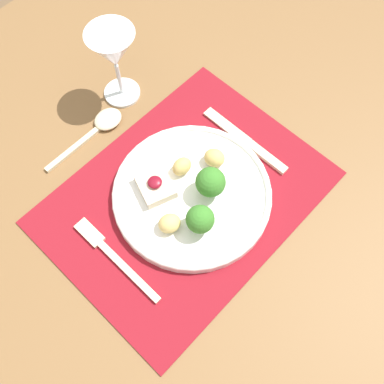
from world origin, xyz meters
name	(u,v)px	position (x,y,z in m)	size (l,w,h in m)	color
ground_plane	(189,295)	(0.00, 0.00, 0.00)	(8.00, 8.00, 0.00)	brown
dining_table	(186,214)	(0.00, 0.00, 0.70)	(1.59, 1.25, 0.78)	brown
placemat	(185,197)	(0.00, 0.00, 0.78)	(0.48, 0.36, 0.00)	maroon
dinner_plate	(192,194)	(0.01, -0.01, 0.80)	(0.28, 0.28, 0.08)	white
fork	(111,254)	(-0.16, 0.02, 0.78)	(0.02, 0.20, 0.01)	beige
knife	(250,144)	(0.16, -0.01, 0.78)	(0.02, 0.20, 0.01)	beige
spoon	(102,124)	(0.00, 0.22, 0.78)	(0.18, 0.05, 0.02)	beige
wine_glass_near	(113,53)	(0.08, 0.25, 0.89)	(0.09, 0.09, 0.16)	white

